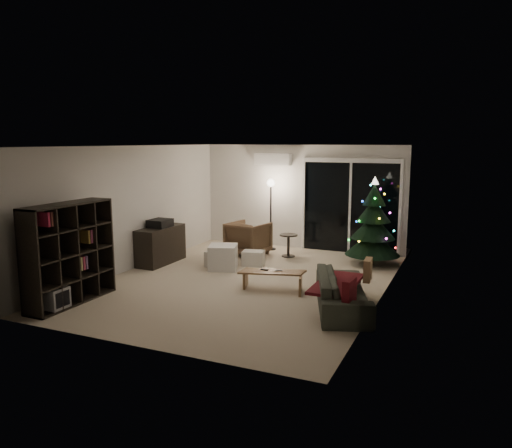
{
  "coord_description": "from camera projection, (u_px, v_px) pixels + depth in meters",
  "views": [
    {
      "loc": [
        3.81,
        -8.15,
        2.59
      ],
      "look_at": [
        0.1,
        0.3,
        1.05
      ],
      "focal_mm": 35.0,
      "sensor_mm": 36.0,
      "label": 1
    }
  ],
  "objects": [
    {
      "name": "room",
      "position": [
        295.0,
        218.0,
        10.3
      ],
      "size": [
        6.5,
        7.51,
        2.6
      ],
      "color": "beige",
      "rests_on": "ground"
    },
    {
      "name": "bookshelf",
      "position": [
        60.0,
        252.0,
        8.05
      ],
      "size": [
        0.99,
        1.66,
        1.63
      ],
      "primitive_type": null,
      "rotation": [
        0.0,
        0.0,
        -0.39
      ],
      "color": "black",
      "rests_on": "floor"
    },
    {
      "name": "media_cabinet",
      "position": [
        161.0,
        245.0,
        10.65
      ],
      "size": [
        0.47,
        1.25,
        0.78
      ],
      "primitive_type": "cube",
      "rotation": [
        0.0,
        0.0,
        0.0
      ],
      "color": "black",
      "rests_on": "floor"
    },
    {
      "name": "stereo",
      "position": [
        160.0,
        223.0,
        10.57
      ],
      "size": [
        0.4,
        0.47,
        0.17
      ],
      "primitive_type": "cube",
      "color": "black",
      "rests_on": "media_cabinet"
    },
    {
      "name": "armchair",
      "position": [
        248.0,
        238.0,
        11.42
      ],
      "size": [
        0.96,
        0.98,
        0.77
      ],
      "primitive_type": "imported",
      "rotation": [
        0.0,
        0.0,
        2.96
      ],
      "color": "brown",
      "rests_on": "floor"
    },
    {
      "name": "ottoman",
      "position": [
        223.0,
        257.0,
        10.17
      ],
      "size": [
        0.71,
        0.71,
        0.5
      ],
      "primitive_type": "cube",
      "rotation": [
        0.0,
        0.0,
        0.35
      ],
      "color": "silver",
      "rests_on": "floor"
    },
    {
      "name": "cardboard_box_a",
      "position": [
        218.0,
        259.0,
        10.39
      ],
      "size": [
        0.46,
        0.36,
        0.33
      ],
      "primitive_type": "cube",
      "rotation": [
        0.0,
        0.0,
        0.02
      ],
      "color": "silver",
      "rests_on": "floor"
    },
    {
      "name": "cardboard_box_b",
      "position": [
        253.0,
        258.0,
        10.48
      ],
      "size": [
        0.5,
        0.42,
        0.31
      ],
      "primitive_type": "cube",
      "rotation": [
        0.0,
        0.0,
        0.2
      ],
      "color": "silver",
      "rests_on": "floor"
    },
    {
      "name": "side_table",
      "position": [
        288.0,
        245.0,
        11.28
      ],
      "size": [
        0.53,
        0.53,
        0.51
      ],
      "primitive_type": "cylinder",
      "rotation": [
        0.0,
        0.0,
        0.37
      ],
      "color": "black",
      "rests_on": "floor"
    },
    {
      "name": "floor_lamp",
      "position": [
        271.0,
        216.0,
        11.92
      ],
      "size": [
        0.26,
        0.26,
        1.63
      ],
      "primitive_type": "cylinder",
      "color": "black",
      "rests_on": "floor"
    },
    {
      "name": "sofa",
      "position": [
        343.0,
        292.0,
        7.73
      ],
      "size": [
        1.32,
        2.04,
        0.55
      ],
      "primitive_type": "imported",
      "rotation": [
        0.0,
        0.0,
        1.9
      ],
      "color": "black",
      "rests_on": "floor"
    },
    {
      "name": "sofa_throw",
      "position": [
        337.0,
        284.0,
        7.75
      ],
      "size": [
        0.59,
        1.37,
        0.05
      ],
      "primitive_type": "cube",
      "color": "maroon",
      "rests_on": "sofa"
    },
    {
      "name": "cushion_a",
      "position": [
        368.0,
        270.0,
        8.18
      ],
      "size": [
        0.14,
        0.37,
        0.36
      ],
      "primitive_type": "cube",
      "rotation": [
        0.0,
        0.0,
        0.09
      ],
      "color": "#956D46",
      "rests_on": "sofa"
    },
    {
      "name": "cushion_b",
      "position": [
        349.0,
        292.0,
        7.0
      ],
      "size": [
        0.13,
        0.37,
        0.36
      ],
      "primitive_type": "cube",
      "rotation": [
        0.0,
        0.0,
        -0.07
      ],
      "color": "maroon",
      "rests_on": "sofa"
    },
    {
      "name": "coffee_table",
      "position": [
        272.0,
        281.0,
        8.73
      ],
      "size": [
        1.16,
        0.67,
        0.35
      ],
      "primitive_type": null,
      "rotation": [
        0.0,
        0.0,
        0.28
      ],
      "color": "#885C41",
      "rests_on": "floor"
    },
    {
      "name": "remote_a",
      "position": [
        264.0,
        270.0,
        8.76
      ],
      "size": [
        0.14,
        0.04,
        0.02
      ],
      "primitive_type": "cube",
      "color": "black",
      "rests_on": "coffee_table"
    },
    {
      "name": "remote_b",
      "position": [
        279.0,
        270.0,
        8.7
      ],
      "size": [
        0.13,
        0.08,
        0.02
      ],
      "primitive_type": "cube",
      "rotation": [
        0.0,
        0.0,
        0.35
      ],
      "color": "slate",
      "rests_on": "coffee_table"
    },
    {
      "name": "christmas_tree",
      "position": [
        373.0,
        221.0,
        10.45
      ],
      "size": [
        1.5,
        1.5,
        1.86
      ],
      "primitive_type": "cone",
      "rotation": [
        0.0,
        0.0,
        -0.39
      ],
      "color": "black",
      "rests_on": "floor"
    }
  ]
}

